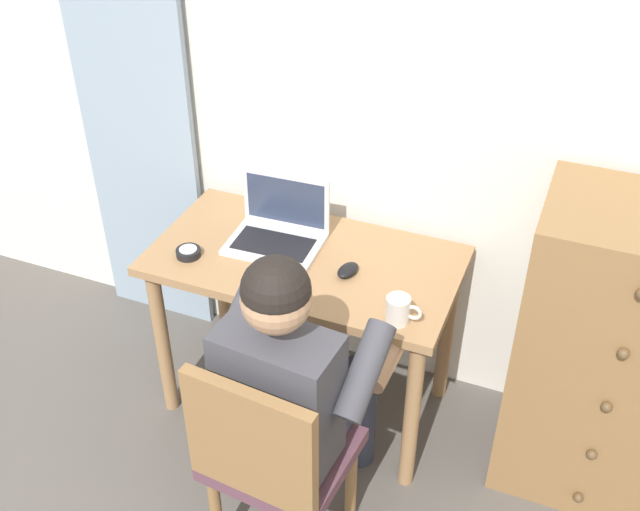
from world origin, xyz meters
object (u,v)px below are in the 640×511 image
object	(u,v)px
person_seated	(298,377)
computer_mouse	(348,270)
desk_clock	(188,252)
coffee_mug	(399,310)
laptop	(278,229)
chair	(271,457)
desk	(305,282)
dresser	(614,356)

from	to	relation	value
person_seated	computer_mouse	xyz separation A→B (m)	(-0.01, 0.47, 0.09)
desk_clock	coffee_mug	world-z (taller)	coffee_mug
computer_mouse	laptop	bearing A→B (deg)	174.82
chair	desk	bearing A→B (deg)	104.35
dresser	desk_clock	world-z (taller)	dresser
chair	desk_clock	size ratio (longest dim) A/B	9.57
chair	dresser	bearing A→B (deg)	39.24
person_seated	computer_mouse	size ratio (longest dim) A/B	11.79
person_seated	desk_clock	xyz separation A→B (m)	(-0.58, 0.35, 0.09)
dresser	person_seated	xyz separation A→B (m)	(-0.91, -0.58, 0.09)
computer_mouse	coffee_mug	bearing A→B (deg)	-24.47
laptop	computer_mouse	distance (m)	0.33
desk	desk_clock	size ratio (longest dim) A/B	12.46
person_seated	desk_clock	distance (m)	0.69
coffee_mug	dresser	bearing A→B (deg)	22.99
computer_mouse	coffee_mug	xyz separation A→B (m)	(0.24, -0.18, 0.03)
laptop	computer_mouse	xyz separation A→B (m)	(0.31, -0.10, -0.04)
chair	desk_clock	distance (m)	0.83
person_seated	laptop	distance (m)	0.66
computer_mouse	person_seated	bearing A→B (deg)	-76.53
chair	person_seated	xyz separation A→B (m)	(0.01, 0.18, 0.18)
chair	person_seated	distance (m)	0.26
desk	dresser	size ratio (longest dim) A/B	0.99
laptop	coffee_mug	distance (m)	0.62
desk_clock	chair	bearing A→B (deg)	-43.10
desk_clock	coffee_mug	bearing A→B (deg)	-4.54
laptop	chair	bearing A→B (deg)	-67.65
chair	coffee_mug	distance (m)	0.61
coffee_mug	chair	bearing A→B (deg)	-117.61
laptop	desk_clock	size ratio (longest dim) A/B	3.89
desk	coffee_mug	bearing A→B (deg)	-27.22
desk	computer_mouse	world-z (taller)	computer_mouse
person_seated	coffee_mug	distance (m)	0.39
chair	computer_mouse	bearing A→B (deg)	89.60
desk	laptop	world-z (taller)	laptop
desk_clock	computer_mouse	bearing A→B (deg)	11.33
coffee_mug	desk_clock	bearing A→B (deg)	175.46
desk	desk_clock	xyz separation A→B (m)	(-0.39, -0.15, 0.13)
person_seated	laptop	size ratio (longest dim) A/B	3.37
chair	desk_clock	bearing A→B (deg)	136.90
laptop	coffee_mug	xyz separation A→B (m)	(0.55, -0.28, -0.00)
coffee_mug	computer_mouse	bearing A→B (deg)	143.22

